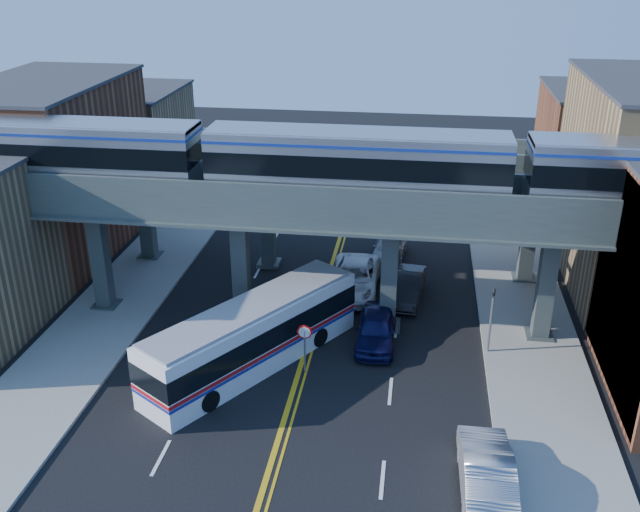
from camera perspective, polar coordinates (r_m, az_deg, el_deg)
The scene contains 18 objects.
ground at distance 32.71m, azimuth -2.60°, elevation -12.09°, with size 120.00×120.00×0.00m, color black.
sidewalk_west at distance 44.00m, azimuth -15.06°, elevation -2.71°, with size 5.00×70.00×0.16m, color gray.
sidewalk_east at distance 41.21m, azimuth 16.04°, elevation -4.74°, with size 5.00×70.00×0.16m, color gray.
building_west_b at distance 50.07m, azimuth -20.60°, elevation 6.54°, with size 8.00×14.00×11.00m, color brown.
building_west_c at distance 61.72m, azimuth -14.88°, elevation 8.93°, with size 8.00×10.00×8.00m, color #9F7F52.
building_east_c at distance 58.40m, azimuth 21.24°, elevation 7.77°, with size 8.00×10.00×9.00m, color brown.
mural_panel at distance 34.55m, azimuth 23.06°, elevation -2.89°, with size 0.10×9.50×9.50m, color teal.
elevated_viaduct_near at distance 36.62m, azimuth -0.50°, elevation 3.58°, with size 52.00×3.60×7.40m.
elevated_viaduct_far at distance 43.18m, azimuth 0.90°, elevation 6.80°, with size 52.00×3.60×7.40m.
transit_train at distance 35.50m, azimuth 2.96°, elevation 7.57°, with size 46.23×2.90×3.37m.
stop_sign at distance 34.16m, azimuth -1.23°, elevation -6.82°, with size 0.76×0.09×2.63m.
traffic_signal at distance 36.37m, azimuth 13.57°, elevation -4.51°, with size 0.15×0.18×4.10m.
transit_bus at distance 34.99m, azimuth -5.37°, elevation -6.36°, with size 9.05×11.79×3.17m.
car_lane_a at distance 37.12m, azimuth 4.51°, elevation -5.81°, with size 1.99×4.94×1.68m, color #12103D.
car_lane_b at distance 41.72m, azimuth 6.96°, elevation -2.42°, with size 1.70×4.88×1.61m, color #2A2A2C.
car_lane_c at distance 42.38m, azimuth 2.77°, elevation -1.75°, with size 2.82×6.13×1.70m, color white.
car_lane_d at distance 46.91m, azimuth 5.59°, elevation 0.64°, with size 2.03×5.00×1.45m, color #A9A8AD.
car_parked_curb at distance 28.79m, azimuth 13.17°, elevation -16.40°, with size 1.90×5.46×1.80m, color #9C9BA0.
Camera 1 is at (5.17, -25.90, 19.29)m, focal length 40.00 mm.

